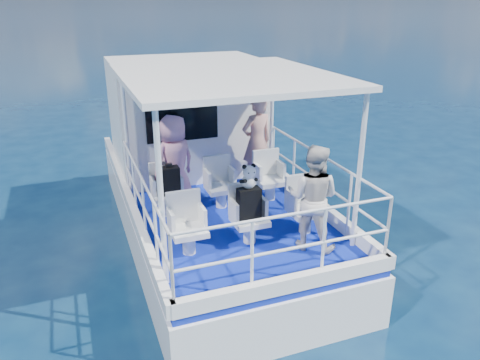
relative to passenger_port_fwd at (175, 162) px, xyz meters
name	(u,v)px	position (x,y,z in m)	size (l,w,h in m)	color
ground	(226,258)	(0.70, -0.48, -1.69)	(2000.00, 2000.00, 0.00)	#08203D
hull	(209,233)	(0.70, 0.52, -1.69)	(3.00, 7.00, 1.60)	white
deck	(208,192)	(0.70, 0.52, -0.84)	(2.90, 6.90, 0.10)	#0B1D99
cabin	(187,115)	(0.70, 1.82, 0.31)	(2.85, 2.00, 2.20)	white
canopy	(228,77)	(0.70, -0.68, 1.45)	(3.00, 3.20, 0.08)	white
canopy_posts	(230,153)	(0.70, -0.73, 0.31)	(2.77, 2.97, 2.20)	white
railings	(237,197)	(0.70, -1.06, -0.29)	(2.84, 3.59, 1.00)	white
seat_port_fwd	(168,204)	(-0.20, -0.28, -0.60)	(0.48, 0.46, 0.38)	silver
seat_center_fwd	(221,196)	(0.70, -0.28, -0.60)	(0.48, 0.46, 0.38)	silver
seat_stbd_fwd	(270,189)	(1.60, -0.28, -0.60)	(0.48, 0.46, 0.38)	silver
seat_port_aft	(189,241)	(-0.20, -1.58, -0.60)	(0.48, 0.46, 0.38)	silver
seat_center_aft	(250,230)	(0.70, -1.58, -0.60)	(0.48, 0.46, 0.38)	silver
seat_stbd_aft	(305,220)	(1.60, -1.58, -0.60)	(0.48, 0.46, 0.38)	silver
passenger_port_fwd	(175,162)	(0.00, 0.00, 0.00)	(0.59, 0.42, 1.58)	pink
passenger_stbd_fwd	(257,142)	(1.63, 0.42, 0.06)	(0.62, 0.41, 1.69)	tan
passenger_stbd_aft	(313,198)	(1.46, -2.01, -0.03)	(0.73, 0.57, 1.51)	beige
backpack_port	(169,181)	(-0.18, -0.32, -0.18)	(0.34, 0.19, 0.45)	black
backpack_center	(249,204)	(0.67, -1.63, -0.17)	(0.32, 0.18, 0.48)	black
compact_camera	(169,165)	(-0.16, -0.30, 0.07)	(0.10, 0.06, 0.06)	black
panda	(249,176)	(0.68, -1.61, 0.24)	(0.22, 0.19, 0.34)	silver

